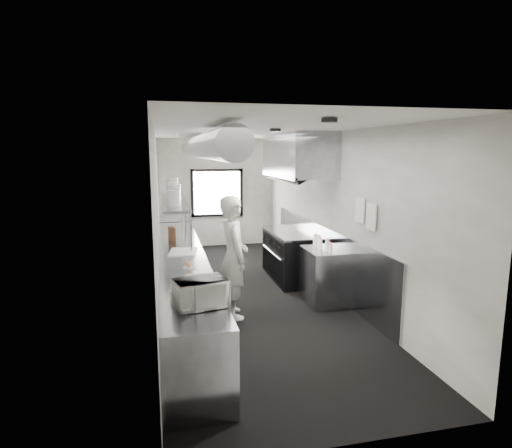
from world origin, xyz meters
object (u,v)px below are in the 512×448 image
far_work_table (174,236)px  deli_tub_a (182,295)px  cutting_board (183,252)px  squeeze_bottle_e (315,240)px  bottle_station (325,276)px  plate_stack_a (173,198)px  range (293,255)px  prep_counter (183,282)px  squeeze_bottle_c (321,244)px  plate_stack_b (174,193)px  exhaust_hood (297,156)px  squeeze_bottle_a (330,248)px  squeeze_bottle_b (327,245)px  line_cook (233,257)px  small_plate (189,268)px  knife_block (172,234)px  microwave (201,293)px  squeeze_bottle_d (319,241)px  pass_shelf (174,202)px  deli_tub_b (177,295)px  plate_stack_c (172,191)px  plate_stack_d (172,187)px

far_work_table → deli_tub_a: (-0.10, -5.78, 0.50)m
cutting_board → squeeze_bottle_e: 2.19m
bottle_station → deli_tub_a: (-2.40, -1.88, 0.50)m
plate_stack_a → range: bearing=12.6°
range → plate_stack_a: bearing=-167.4°
prep_counter → bottle_station: same height
range → squeeze_bottle_c: bearing=-88.5°
cutting_board → plate_stack_b: bearing=93.3°
exhaust_hood → squeeze_bottle_a: exhaust_hood is taller
exhaust_hood → cutting_board: (-2.22, -1.10, -1.48)m
plate_stack_a → bottle_station: bearing=-20.6°
squeeze_bottle_a → squeeze_bottle_b: size_ratio=0.84×
bottle_station → line_cook: size_ratio=0.49×
small_plate → far_work_table: bearing=90.7°
far_work_table → knife_block: knife_block is taller
plate_stack_a → squeeze_bottle_b: size_ratio=1.33×
exhaust_hood → microwave: 4.35m
squeeze_bottle_d → plate_stack_b: bearing=149.1°
pass_shelf → small_plate: (0.10, -2.34, -0.63)m
bottle_station → cutting_board: size_ratio=1.65×
deli_tub_b → squeeze_bottle_c: (2.38, 1.90, 0.03)m
plate_stack_c → squeeze_bottle_d: 2.93m
plate_stack_c → squeeze_bottle_a: size_ratio=1.96×
prep_counter → microwave: 2.40m
microwave → squeeze_bottle_c: bearing=31.3°
small_plate → squeeze_bottle_d: bearing=20.2°
plate_stack_b → microwave: bearing=-88.1°
range → small_plate: size_ratio=9.78×
deli_tub_b → plate_stack_a: (0.08, 2.74, 0.75)m
range → deli_tub_a: deli_tub_a is taller
line_cook → small_plate: bearing=116.1°
knife_block → plate_stack_c: (0.04, 0.50, 0.72)m
exhaust_hood → line_cook: size_ratio=1.20×
prep_counter → small_plate: (0.05, -0.84, 0.46)m
bottle_station → small_plate: (-2.25, -0.64, 0.46)m
bottle_station → squeeze_bottle_b: size_ratio=4.62×
deli_tub_b → squeeze_bottle_b: squeeze_bottle_b is taller
pass_shelf → squeeze_bottle_d: (2.27, -1.54, -0.53)m
microwave → squeeze_bottle_d: size_ratio=2.38×
range → bottle_station: (0.11, -1.40, -0.02)m
squeeze_bottle_b → squeeze_bottle_d: squeeze_bottle_d is taller
microwave → squeeze_bottle_e: microwave is taller
bottle_station → far_work_table: size_ratio=0.75×
squeeze_bottle_a → squeeze_bottle_b: bearing=88.5°
microwave → knife_block: (-0.19, 3.43, -0.03)m
bottle_station → deli_tub_a: bearing=-141.9°
pass_shelf → squeeze_bottle_e: (2.25, -1.43, -0.53)m
plate_stack_d → squeeze_bottle_a: (2.33, -2.55, -0.78)m
range → plate_stack_a: size_ratio=6.16×
plate_stack_a → deli_tub_a: bearing=-90.4°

